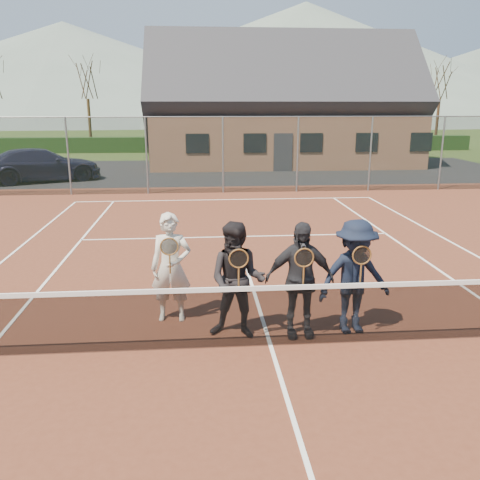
{
  "coord_description": "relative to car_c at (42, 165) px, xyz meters",
  "views": [
    {
      "loc": [
        -1.02,
        -6.79,
        3.49
      ],
      "look_at": [
        -0.33,
        1.5,
        1.25
      ],
      "focal_mm": 38.0,
      "sensor_mm": 36.0,
      "label": 1
    }
  ],
  "objects": [
    {
      "name": "perimeter_fence",
      "position": [
        8.18,
        -3.87,
        0.77
      ],
      "size": [
        30.07,
        0.07,
        3.02
      ],
      "color": "slate",
      "rests_on": "ground"
    },
    {
      "name": "player_a",
      "position": [
        6.7,
        -16.27,
        0.16
      ],
      "size": [
        0.68,
        0.52,
        1.8
      ],
      "color": "beige",
      "rests_on": "court_surface"
    },
    {
      "name": "ground",
      "position": [
        8.18,
        2.63,
        -0.76
      ],
      "size": [
        220.0,
        220.0,
        0.0
      ],
      "primitive_type": "plane",
      "color": "#304518",
      "rests_on": "ground"
    },
    {
      "name": "player_c",
      "position": [
        8.66,
        -17.02,
        0.16
      ],
      "size": [
        1.06,
        0.51,
        1.8
      ],
      "color": "#232328",
      "rests_on": "court_surface"
    },
    {
      "name": "player_d",
      "position": [
        9.52,
        -16.97,
        0.16
      ],
      "size": [
        1.25,
        0.84,
        1.8
      ],
      "color": "black",
      "rests_on": "court_surface"
    },
    {
      "name": "court_markings",
      "position": [
        8.18,
        -17.37,
        -0.73
      ],
      "size": [
        11.03,
        23.83,
        0.01
      ],
      "color": "white",
      "rests_on": "court_surface"
    },
    {
      "name": "clubhouse",
      "position": [
        12.18,
        6.63,
        3.23
      ],
      "size": [
        15.6,
        8.2,
        7.7
      ],
      "color": "#9E6B4C",
      "rests_on": "ground"
    },
    {
      "name": "hill_east",
      "position": [
        63.18,
        77.63,
        6.24
      ],
      "size": [
        90.0,
        90.0,
        14.0
      ],
      "primitive_type": "cone",
      "color": "#516257",
      "rests_on": "ground"
    },
    {
      "name": "hill_centre",
      "position": [
        28.18,
        77.63,
        10.24
      ],
      "size": [
        120.0,
        120.0,
        22.0
      ],
      "primitive_type": "cone",
      "color": "slate",
      "rests_on": "ground"
    },
    {
      "name": "hedge_row",
      "position": [
        8.18,
        14.63,
        -0.21
      ],
      "size": [
        40.0,
        1.2,
        1.1
      ],
      "primitive_type": "cube",
      "color": "black",
      "rests_on": "ground"
    },
    {
      "name": "tree_e",
      "position": [
        26.18,
        15.63,
        5.03
      ],
      "size": [
        3.2,
        3.2,
        7.77
      ],
      "color": "#341E13",
      "rests_on": "ground"
    },
    {
      "name": "tree_d",
      "position": [
        20.18,
        15.63,
        5.03
      ],
      "size": [
        3.2,
        3.2,
        7.77
      ],
      "color": "#372514",
      "rests_on": "ground"
    },
    {
      "name": "court_surface",
      "position": [
        8.18,
        -17.37,
        -0.75
      ],
      "size": [
        30.0,
        30.0,
        0.02
      ],
      "primitive_type": "cube",
      "color": "#562819",
      "rests_on": "ground"
    },
    {
      "name": "tennis_net",
      "position": [
        8.18,
        -17.37,
        -0.22
      ],
      "size": [
        11.68,
        0.08,
        1.1
      ],
      "color": "slate",
      "rests_on": "ground"
    },
    {
      "name": "car_c",
      "position": [
        0.0,
        0.0,
        0.0
      ],
      "size": [
        5.64,
        3.99,
        1.52
      ],
      "primitive_type": "imported",
      "rotation": [
        0.0,
        0.0,
        1.97
      ],
      "color": "black",
      "rests_on": "ground"
    },
    {
      "name": "player_b",
      "position": [
        7.72,
        -16.99,
        0.16
      ],
      "size": [
        1.03,
        0.9,
        1.8
      ],
      "color": "black",
      "rests_on": "court_surface"
    },
    {
      "name": "tarmac_carpark",
      "position": [
        4.18,
        2.63,
        -0.75
      ],
      "size": [
        40.0,
        12.0,
        0.01
      ],
      "primitive_type": "cube",
      "color": "black",
      "rests_on": "ground"
    },
    {
      "name": "hill_west",
      "position": [
        -16.82,
        77.63,
        8.24
      ],
      "size": [
        110.0,
        110.0,
        18.0
      ],
      "primitive_type": "cone",
      "color": "slate",
      "rests_on": "ground"
    },
    {
      "name": "tree_c",
      "position": [
        10.18,
        15.63,
        5.03
      ],
      "size": [
        3.2,
        3.2,
        7.77
      ],
      "color": "#372114",
      "rests_on": "ground"
    },
    {
      "name": "tree_b",
      "position": [
        -0.82,
        15.63,
        5.03
      ],
      "size": [
        3.2,
        3.2,
        7.77
      ],
      "color": "#382714",
      "rests_on": "ground"
    }
  ]
}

